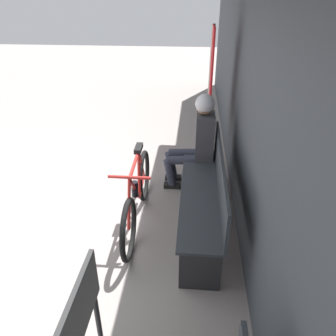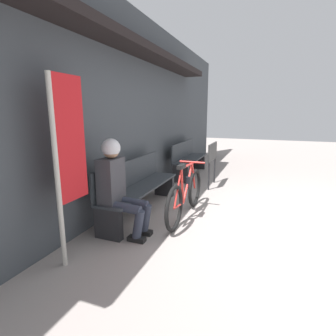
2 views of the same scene
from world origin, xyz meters
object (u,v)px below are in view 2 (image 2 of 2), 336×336
at_px(person_seated, 117,182).
at_px(bicycle, 186,195).
at_px(park_bench_far, 188,160).
at_px(park_bench_near, 138,188).
at_px(signboard, 212,155).
at_px(banner_pole, 67,151).

bearing_deg(person_seated, bicycle, -36.49).
distance_m(person_seated, park_bench_far, 3.46).
height_order(park_bench_near, park_bench_far, same).
distance_m(bicycle, signboard, 1.81).
distance_m(bicycle, park_bench_far, 2.69).
xyz_separation_m(park_bench_near, park_bench_far, (2.68, -0.00, -0.01)).
distance_m(park_bench_near, bicycle, 0.74).
xyz_separation_m(park_bench_far, signboard, (-0.81, -0.76, 0.28)).
bearing_deg(person_seated, banner_pole, 167.27).
relative_size(park_bench_near, park_bench_far, 1.18).
height_order(person_seated, signboard, person_seated).
bearing_deg(banner_pole, bicycle, -27.26).
distance_m(person_seated, signboard, 2.71).
bearing_deg(park_bench_near, person_seated, -171.91).
height_order(bicycle, banner_pole, banner_pole).
xyz_separation_m(park_bench_near, banner_pole, (-1.42, 0.04, 0.77)).
bearing_deg(signboard, banner_pole, 166.32).
relative_size(banner_pole, signboard, 2.08).
bearing_deg(park_bench_near, park_bench_far, -0.08).
xyz_separation_m(person_seated, park_bench_far, (3.44, 0.11, -0.31)).
bearing_deg(banner_pole, park_bench_far, -0.61).
xyz_separation_m(person_seated, signboard, (2.63, -0.65, -0.03)).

